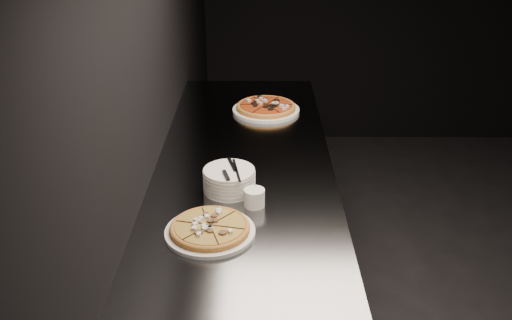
{
  "coord_description": "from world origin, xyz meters",
  "views": [
    {
      "loc": [
        -2.07,
        -2.06,
        1.98
      ],
      "look_at": [
        -2.08,
        0.06,
        0.96
      ],
      "focal_mm": 40.0,
      "sensor_mm": 36.0,
      "label": 1
    }
  ],
  "objects_px": {
    "counter": "(245,266)",
    "ramekin": "(254,197)",
    "plate_stack": "(229,180)",
    "pizza_mushroom": "(210,229)",
    "pizza_tomato": "(266,108)",
    "cutlery": "(231,171)"
  },
  "relations": [
    {
      "from": "counter",
      "to": "cutlery",
      "type": "relative_size",
      "value": 11.55
    },
    {
      "from": "counter",
      "to": "pizza_mushroom",
      "type": "relative_size",
      "value": 7.6
    },
    {
      "from": "pizza_tomato",
      "to": "cutlery",
      "type": "xyz_separation_m",
      "value": [
        -0.14,
        -0.86,
        0.07
      ]
    },
    {
      "from": "ramekin",
      "to": "pizza_mushroom",
      "type": "bearing_deg",
      "value": -128.2
    },
    {
      "from": "counter",
      "to": "ramekin",
      "type": "height_order",
      "value": "ramekin"
    },
    {
      "from": "counter",
      "to": "pizza_mushroom",
      "type": "bearing_deg",
      "value": -102.95
    },
    {
      "from": "pizza_tomato",
      "to": "cutlery",
      "type": "relative_size",
      "value": 1.64
    },
    {
      "from": "counter",
      "to": "plate_stack",
      "type": "xyz_separation_m",
      "value": [
        -0.05,
        -0.14,
        0.5
      ]
    },
    {
      "from": "plate_stack",
      "to": "pizza_mushroom",
      "type": "bearing_deg",
      "value": -99.32
    },
    {
      "from": "pizza_mushroom",
      "to": "pizza_tomato",
      "type": "height_order",
      "value": "pizza_tomato"
    },
    {
      "from": "counter",
      "to": "cutlery",
      "type": "distance_m",
      "value": 0.57
    },
    {
      "from": "pizza_mushroom",
      "to": "ramekin",
      "type": "relative_size",
      "value": 4.22
    },
    {
      "from": "counter",
      "to": "ramekin",
      "type": "xyz_separation_m",
      "value": [
        0.05,
        -0.25,
        0.49
      ]
    },
    {
      "from": "cutlery",
      "to": "plate_stack",
      "type": "bearing_deg",
      "value": 102.26
    },
    {
      "from": "pizza_mushroom",
      "to": "cutlery",
      "type": "xyz_separation_m",
      "value": [
        0.06,
        0.29,
        0.07
      ]
    },
    {
      "from": "plate_stack",
      "to": "ramekin",
      "type": "xyz_separation_m",
      "value": [
        0.1,
        -0.12,
        -0.01
      ]
    },
    {
      "from": "ramekin",
      "to": "cutlery",
      "type": "bearing_deg",
      "value": 130.96
    },
    {
      "from": "counter",
      "to": "pizza_mushroom",
      "type": "height_order",
      "value": "pizza_mushroom"
    },
    {
      "from": "cutlery",
      "to": "pizza_mushroom",
      "type": "bearing_deg",
      "value": -116.66
    },
    {
      "from": "plate_stack",
      "to": "cutlery",
      "type": "distance_m",
      "value": 0.05
    },
    {
      "from": "pizza_tomato",
      "to": "plate_stack",
      "type": "relative_size",
      "value": 1.76
    },
    {
      "from": "plate_stack",
      "to": "ramekin",
      "type": "distance_m",
      "value": 0.15
    }
  ]
}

